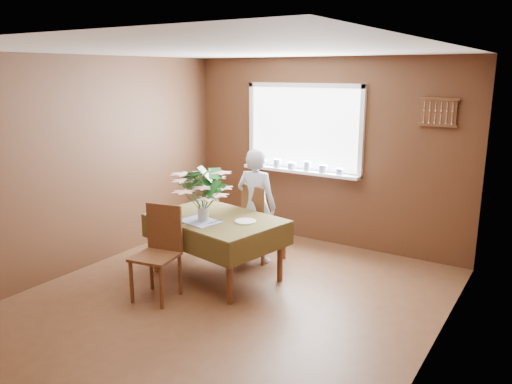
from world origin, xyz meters
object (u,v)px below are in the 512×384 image
Objects in this scene: chair_near at (159,248)px; seated_woman at (256,206)px; flower_bouquet at (203,190)px; dining_table at (216,224)px; chair_far at (259,219)px.

seated_woman reaches higher than chair_near.
seated_woman is 2.31× the size of flower_bouquet.
chair_near is 0.68× the size of seated_woman.
chair_near is 0.78m from flower_bouquet.
seated_woman is at bearing 90.00° from dining_table.
chair_near is at bearing 96.08° from chair_far.
flower_bouquet is (-0.18, -0.88, 0.53)m from chair_far.
chair_far is 0.68× the size of seated_woman.
flower_bouquet is (-0.17, -0.83, 0.34)m from seated_woman.
seated_woman is at bearing 78.70° from flower_bouquet.
chair_far is at bearing 67.10° from chair_near.
seated_woman is (0.31, 1.39, 0.18)m from chair_near.
dining_table is 0.68m from seated_woman.
chair_far is 1.00× the size of chair_near.
chair_near is 1.58× the size of flower_bouquet.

